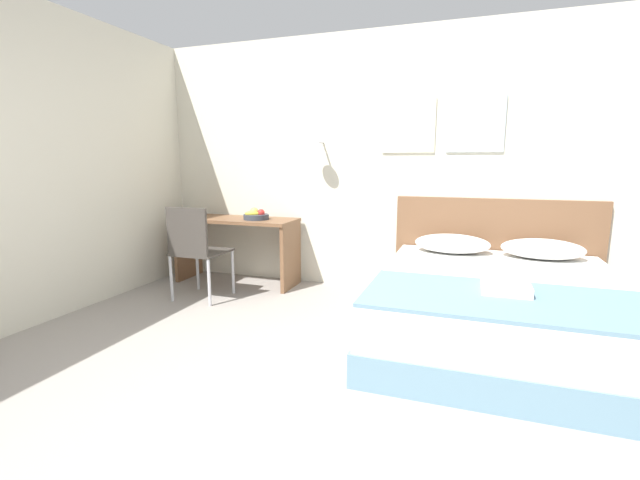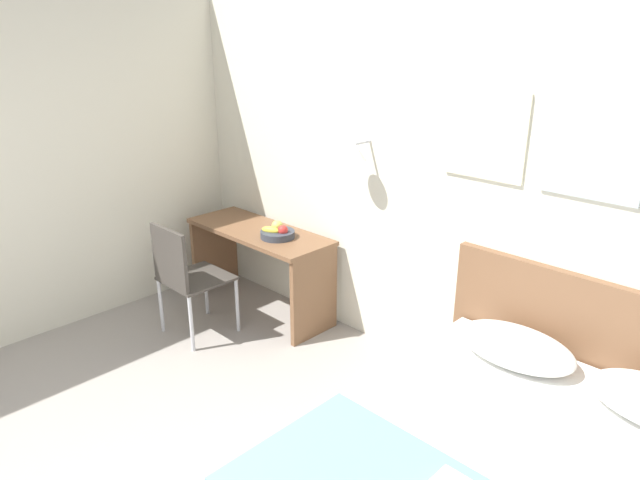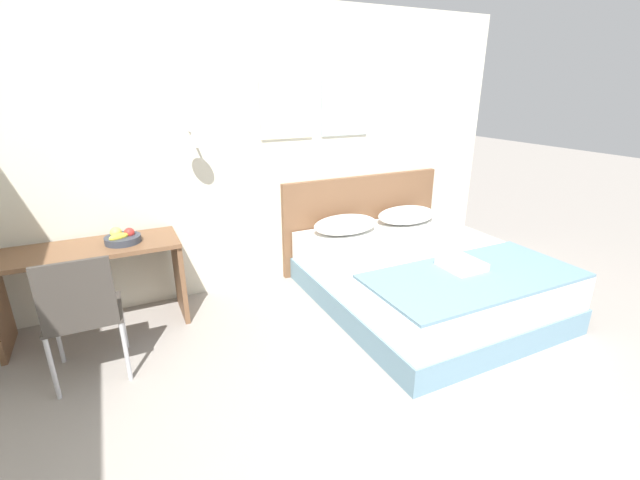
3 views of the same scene
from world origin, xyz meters
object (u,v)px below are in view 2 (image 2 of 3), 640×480
Objects in this scene: pillow_left at (516,347)px; desk_chair at (184,272)px; headboard at (601,366)px; fruit_bowl at (277,232)px; desk at (259,253)px.

desk_chair reaches higher than pillow_left.
pillow_left is at bearing 16.22° from desk_chair.
headboard is at bearing 19.70° from desk_chair.
desk is at bearing 176.44° from fruit_bowl.
desk_chair is (-0.05, -0.70, 0.02)m from desk.
desk_chair is at bearing -160.30° from headboard.
fruit_bowl is (0.31, 0.69, 0.23)m from desk_chair.
desk is (-2.68, -0.28, 0.02)m from headboard.
desk reaches higher than pillow_left.
desk_chair is at bearing -114.17° from fruit_bowl.
headboard is 2.46m from fruit_bowl.
desk_chair reaches higher than fruit_bowl.
desk is 1.45× the size of desk_chair.
desk is 0.71m from desk_chair.
desk is at bearing 179.55° from pillow_left.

